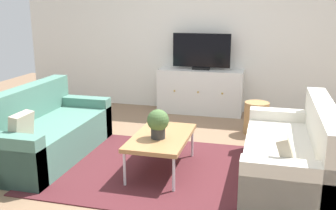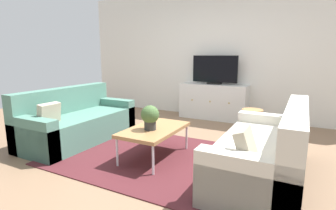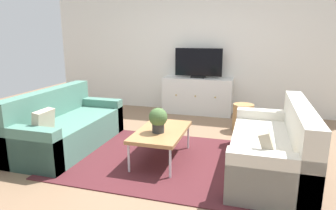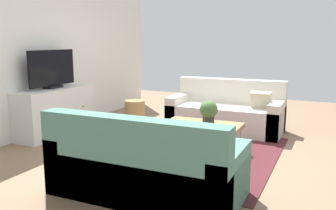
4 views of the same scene
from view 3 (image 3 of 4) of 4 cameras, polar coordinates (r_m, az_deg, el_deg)
ground_plane at (r=4.05m, az=-1.24°, el=-9.58°), size 10.00×10.00×0.00m
wall_back at (r=6.21m, az=6.00°, el=11.27°), size 6.40×0.12×2.70m
area_rug at (r=3.92m, az=-1.92°, el=-10.32°), size 2.50×1.90×0.01m
couch_left_side at (r=4.50m, az=-19.43°, el=-4.25°), size 0.84×1.80×0.82m
couch_right_side at (r=3.70m, az=20.13°, el=-8.16°), size 0.84×1.80×0.82m
coffee_table at (r=3.77m, az=-1.33°, el=-5.30°), size 0.58×1.00×0.40m
potted_plant at (r=3.63m, az=-1.92°, el=-2.71°), size 0.23×0.23×0.31m
tv_console at (r=6.05m, az=5.71°, el=1.80°), size 1.39×0.47×0.73m
flat_screen_tv at (r=5.97m, az=5.90°, el=8.03°), size 0.95×0.16×0.59m
wicker_basket at (r=5.12m, az=14.26°, el=-2.32°), size 0.34×0.34×0.45m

